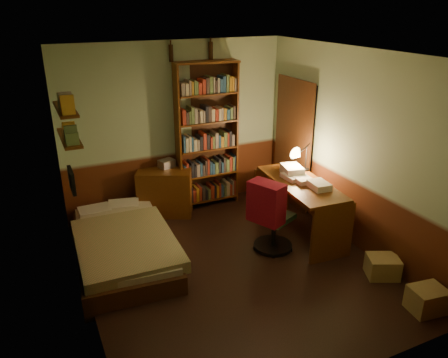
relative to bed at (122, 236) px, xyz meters
name	(u,v)px	position (x,y,z in m)	size (l,w,h in m)	color
floor	(232,267)	(1.19, -0.81, -0.32)	(3.50, 4.00, 0.02)	black
ceiling	(234,53)	(1.19, -0.81, 2.30)	(3.50, 4.00, 0.02)	silver
wall_back	(176,128)	(1.19, 1.20, 0.99)	(3.50, 0.02, 2.60)	#9DB78D
wall_left	(75,197)	(-0.57, -0.81, 0.99)	(0.02, 4.00, 2.60)	#9DB78D
wall_right	(353,150)	(2.95, -0.81, 0.99)	(0.02, 4.00, 2.60)	#9DB78D
wall_front	(348,256)	(1.19, -2.82, 0.99)	(3.50, 0.02, 2.60)	#9DB78D
doorway	(294,145)	(2.91, 0.49, 0.69)	(0.06, 0.90, 2.00)	black
door_trim	(292,145)	(2.88, 0.49, 0.69)	(0.02, 0.98, 2.08)	#3A1F0E
bed	(122,236)	(0.00, 0.00, 0.00)	(1.12, 2.10, 0.62)	olive
dresser	(165,193)	(0.89, 0.96, 0.05)	(0.82, 0.41, 0.72)	#52290C
mini_stereo	(167,163)	(0.98, 1.08, 0.47)	(0.23, 0.18, 0.12)	#B2B2B7
bookshelf	(207,136)	(1.64, 1.04, 0.84)	(0.99, 0.31, 2.30)	#52290C
bottle_left	(171,53)	(1.15, 1.15, 2.11)	(0.06, 0.06, 0.24)	black
bottle_right	(211,51)	(1.77, 1.15, 2.12)	(0.07, 0.07, 0.26)	black
desk	(299,209)	(2.40, -0.46, 0.09)	(0.63, 1.52, 0.81)	#52290C
paper_stack	(292,170)	(2.43, -0.18, 0.57)	(0.25, 0.34, 0.14)	silver
desk_lamp	(307,151)	(2.71, -0.11, 0.79)	(0.18, 0.18, 0.58)	black
office_chair	(274,213)	(1.88, -0.64, 0.22)	(0.53, 0.46, 1.06)	#234F2C
red_jacket	(270,164)	(1.65, -0.84, 1.01)	(0.25, 0.45, 0.54)	maroon
wall_shelf_lower	(69,138)	(-0.45, 0.29, 1.29)	(0.20, 0.90, 0.03)	#52290C
wall_shelf_upper	(65,109)	(-0.45, 0.29, 1.64)	(0.20, 0.90, 0.03)	#52290C
framed_picture	(72,181)	(-0.53, -0.21, 0.94)	(0.04, 0.32, 0.26)	black
cardboard_box_a	(427,300)	(2.71, -2.45, -0.17)	(0.37, 0.29, 0.28)	#9A874C
cardboard_box_b	(383,267)	(2.75, -1.76, -0.18)	(0.36, 0.30, 0.26)	#9A874C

